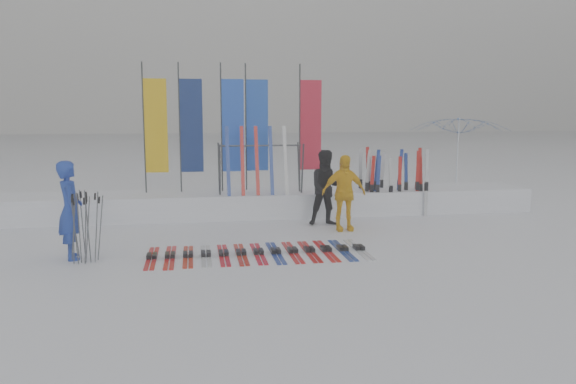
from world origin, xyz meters
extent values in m
plane|color=white|center=(0.00, 0.00, 0.00)|extent=(120.00, 120.00, 0.00)
cube|color=white|center=(0.00, 4.60, 0.30)|extent=(14.00, 1.60, 0.60)
imported|color=#1C38A5|center=(-3.83, 0.86, 0.88)|extent=(0.58, 0.73, 1.76)
imported|color=black|center=(1.35, 3.03, 0.87)|extent=(0.86, 0.68, 1.73)
imported|color=yellow|center=(1.57, 2.40, 0.84)|extent=(0.99, 0.44, 1.67)
imported|color=white|center=(6.04, 6.04, 1.27)|extent=(3.05, 3.10, 2.55)
cube|color=#B30E15|center=(-2.43, 0.63, 0.04)|extent=(0.17, 1.59, 0.07)
cube|color=#B60E14|center=(-2.11, 0.63, 0.04)|extent=(0.17, 1.67, 0.07)
cube|color=red|center=(-1.79, 0.63, 0.04)|extent=(0.17, 1.56, 0.07)
cube|color=#B4B5BB|center=(-1.47, 0.63, 0.04)|extent=(0.17, 1.56, 0.07)
cube|color=red|center=(-1.16, 0.63, 0.04)|extent=(0.17, 1.58, 0.07)
cube|color=#B11F0E|center=(-0.84, 0.63, 0.04)|extent=(0.17, 1.59, 0.07)
cube|color=red|center=(-0.52, 0.63, 0.04)|extent=(0.17, 1.58, 0.07)
cube|color=navy|center=(-0.20, 0.63, 0.04)|extent=(0.17, 1.64, 0.07)
cube|color=#BB0E10|center=(0.12, 0.63, 0.04)|extent=(0.17, 1.64, 0.07)
cube|color=#B5110E|center=(0.44, 0.63, 0.04)|extent=(0.17, 1.61, 0.07)
cube|color=red|center=(0.76, 0.63, 0.04)|extent=(0.17, 1.64, 0.07)
cube|color=navy|center=(1.08, 0.63, 0.04)|extent=(0.17, 1.63, 0.07)
cube|color=silver|center=(1.40, 0.63, 0.04)|extent=(0.17, 1.65, 0.07)
cylinder|color=#595B60|center=(-3.52, 0.51, 0.58)|extent=(0.06, 0.15, 1.16)
cylinder|color=#595B60|center=(-3.77, 0.87, 0.59)|extent=(0.12, 0.06, 1.18)
cylinder|color=#595B60|center=(-3.65, 0.94, 0.61)|extent=(0.07, 0.03, 1.22)
cylinder|color=#595B60|center=(-3.53, 0.79, 0.62)|extent=(0.09, 0.14, 1.23)
cylinder|color=#595B60|center=(-3.69, 0.50, 0.58)|extent=(0.11, 0.15, 1.15)
cylinder|color=#595B60|center=(-3.72, 0.53, 0.61)|extent=(0.04, 0.15, 1.21)
cylinder|color=#595B60|center=(-3.61, 0.46, 0.63)|extent=(0.02, 0.14, 1.25)
cylinder|color=#595B60|center=(-3.31, 0.73, 0.57)|extent=(0.13, 0.12, 1.14)
cylinder|color=#595B60|center=(-3.49, 0.53, 0.59)|extent=(0.14, 0.07, 1.17)
cylinder|color=#595B60|center=(-3.35, 0.61, 0.62)|extent=(0.10, 0.16, 1.22)
cylinder|color=#595B60|center=(-3.73, 0.60, 0.61)|extent=(0.16, 0.14, 1.22)
cylinder|color=#595B60|center=(-3.48, 0.51, 0.61)|extent=(0.06, 0.06, 1.22)
cylinder|color=#383A3F|center=(-2.84, 4.85, 2.20)|extent=(0.04, 0.04, 3.20)
cube|color=yellow|center=(-2.55, 4.85, 2.25)|extent=(0.55, 0.03, 2.30)
cylinder|color=#383A3F|center=(-1.98, 4.84, 2.20)|extent=(0.04, 0.04, 3.20)
cube|color=navy|center=(-1.69, 4.84, 2.25)|extent=(0.55, 0.03, 2.30)
cylinder|color=#383A3F|center=(-0.95, 4.80, 2.20)|extent=(0.04, 0.04, 3.20)
cube|color=blue|center=(-0.66, 4.80, 2.25)|extent=(0.55, 0.03, 2.30)
cylinder|color=#383A3F|center=(-0.33, 4.91, 2.20)|extent=(0.04, 0.04, 3.20)
cube|color=blue|center=(-0.04, 4.91, 2.25)|extent=(0.55, 0.03, 2.30)
cylinder|color=#383A3F|center=(1.06, 4.91, 2.20)|extent=(0.04, 0.04, 3.20)
cube|color=red|center=(1.35, 4.91, 2.25)|extent=(0.55, 0.03, 2.30)
cylinder|color=#383A3F|center=(-1.05, 3.95, 1.23)|extent=(0.04, 0.30, 1.23)
cylinder|color=#383A3F|center=(-1.05, 4.45, 1.23)|extent=(0.04, 0.30, 1.23)
cylinder|color=#383A3F|center=(0.95, 3.95, 1.23)|extent=(0.04, 0.30, 1.23)
cylinder|color=#383A3F|center=(0.95, 4.45, 1.23)|extent=(0.04, 0.30, 1.23)
cylinder|color=#383A3F|center=(-0.05, 4.20, 1.78)|extent=(2.00, 0.04, 0.04)
cube|color=silver|center=(3.20, 3.90, 0.73)|extent=(0.09, 0.04, 1.46)
cube|color=red|center=(3.92, 3.94, 0.82)|extent=(0.09, 0.04, 1.63)
cube|color=red|center=(2.87, 4.72, 0.84)|extent=(0.09, 0.03, 1.69)
cube|color=silver|center=(3.24, 4.73, 0.78)|extent=(0.09, 0.03, 1.56)
cube|color=silver|center=(2.63, 4.63, 0.82)|extent=(0.09, 0.02, 1.64)
cube|color=navy|center=(2.88, 4.15, 0.83)|extent=(0.09, 0.04, 1.65)
cube|color=navy|center=(3.72, 4.21, 0.78)|extent=(0.09, 0.02, 1.55)
cube|color=red|center=(4.19, 4.47, 0.83)|extent=(0.09, 0.02, 1.67)
cube|color=navy|center=(3.53, 4.21, 0.83)|extent=(0.09, 0.04, 1.65)
cube|color=red|center=(2.73, 3.98, 0.76)|extent=(0.09, 0.04, 1.52)
cube|color=red|center=(4.03, 3.99, 0.74)|extent=(0.09, 0.03, 1.47)
cube|color=red|center=(4.05, 4.31, 0.75)|extent=(0.09, 0.04, 1.51)
cube|color=silver|center=(2.64, 4.11, 0.80)|extent=(0.09, 0.03, 1.60)
cube|color=red|center=(3.46, 3.98, 0.74)|extent=(0.09, 0.04, 1.49)
cube|color=silver|center=(4.06, 3.71, 0.84)|extent=(0.09, 0.02, 1.68)
cube|color=navy|center=(2.87, 3.93, 0.76)|extent=(0.09, 0.03, 1.52)
cube|color=silver|center=(2.72, 4.18, 0.82)|extent=(0.09, 0.03, 1.64)
camera|label=1|loc=(-1.64, -9.39, 2.60)|focal=35.00mm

